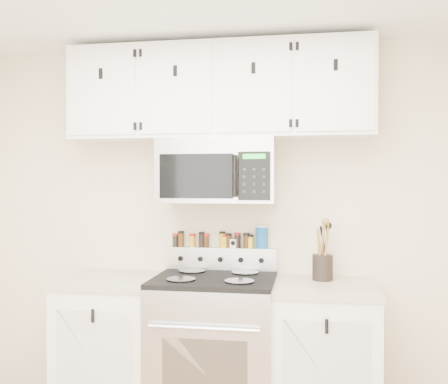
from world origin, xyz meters
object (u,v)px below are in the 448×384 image
Objects in this scene: utensil_crock at (323,265)px; salt_canister at (262,237)px; microwave at (218,170)px; range at (214,349)px.

salt_canister is (-0.40, 0.13, 0.16)m from utensil_crock.
microwave is 0.55m from salt_canister.
utensil_crock reaches higher than range.
range is at bearing -90.23° from microwave.
microwave is (0.00, 0.13, 1.14)m from range.
salt_canister is (0.28, 0.28, 0.69)m from range.
salt_canister reaches higher than range.
utensil_crock is (0.68, 0.02, -0.61)m from microwave.
range is 1.15m from microwave.
salt_canister is at bearing 161.67° from utensil_crock.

